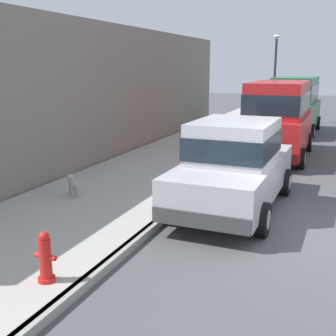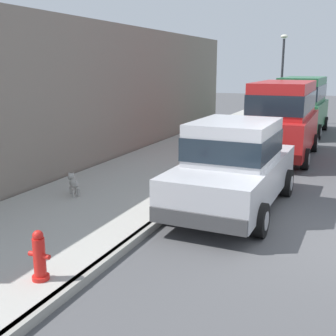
{
  "view_description": "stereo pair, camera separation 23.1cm",
  "coord_description": "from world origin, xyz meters",
  "px_view_note": "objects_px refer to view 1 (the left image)",
  "views": [
    {
      "loc": [
        -0.05,
        -7.86,
        3.04
      ],
      "look_at": [
        -3.51,
        0.67,
        0.85
      ],
      "focal_mm": 46.29,
      "sensor_mm": 36.0,
      "label": 1
    },
    {
      "loc": [
        0.16,
        -7.77,
        3.04
      ],
      "look_at": [
        -3.51,
        0.67,
        0.85
      ],
      "focal_mm": 46.29,
      "sensor_mm": 36.0,
      "label": 2
    }
  ],
  "objects_px": {
    "car_green_van": "(295,102)",
    "car_silver_sedan": "(234,164)",
    "dog_grey": "(73,183)",
    "street_lamp": "(275,68)",
    "car_red_van": "(278,116)",
    "fire_hydrant": "(45,258)"
  },
  "relations": [
    {
      "from": "car_green_van",
      "to": "car_silver_sedan",
      "type": "bearing_deg",
      "value": -89.86
    },
    {
      "from": "car_silver_sedan",
      "to": "car_green_van",
      "type": "bearing_deg",
      "value": 90.14
    },
    {
      "from": "dog_grey",
      "to": "street_lamp",
      "type": "height_order",
      "value": "street_lamp"
    },
    {
      "from": "car_silver_sedan",
      "to": "dog_grey",
      "type": "xyz_separation_m",
      "value": [
        -3.51,
        -0.9,
        -0.55
      ]
    },
    {
      "from": "car_silver_sedan",
      "to": "car_green_van",
      "type": "relative_size",
      "value": 0.94
    },
    {
      "from": "car_silver_sedan",
      "to": "car_red_van",
      "type": "height_order",
      "value": "car_red_van"
    },
    {
      "from": "car_green_van",
      "to": "fire_hydrant",
      "type": "xyz_separation_m",
      "value": [
        -1.49,
        -16.18,
        -0.92
      ]
    },
    {
      "from": "car_red_van",
      "to": "car_silver_sedan",
      "type": "bearing_deg",
      "value": -90.54
    },
    {
      "from": "dog_grey",
      "to": "street_lamp",
      "type": "xyz_separation_m",
      "value": [
        2.09,
        15.41,
        2.48
      ]
    },
    {
      "from": "car_silver_sedan",
      "to": "car_green_van",
      "type": "distance_m",
      "value": 11.72
    },
    {
      "from": "car_green_van",
      "to": "street_lamp",
      "type": "xyz_separation_m",
      "value": [
        -1.39,
        2.8,
        1.51
      ]
    },
    {
      "from": "car_silver_sedan",
      "to": "street_lamp",
      "type": "bearing_deg",
      "value": 95.6
    },
    {
      "from": "fire_hydrant",
      "to": "street_lamp",
      "type": "height_order",
      "value": "street_lamp"
    },
    {
      "from": "dog_grey",
      "to": "street_lamp",
      "type": "distance_m",
      "value": 15.75
    },
    {
      "from": "car_red_van",
      "to": "car_green_van",
      "type": "bearing_deg",
      "value": 90.82
    },
    {
      "from": "car_silver_sedan",
      "to": "fire_hydrant",
      "type": "relative_size",
      "value": 6.39
    },
    {
      "from": "car_red_van",
      "to": "fire_hydrant",
      "type": "relative_size",
      "value": 6.78
    },
    {
      "from": "car_green_van",
      "to": "street_lamp",
      "type": "height_order",
      "value": "street_lamp"
    },
    {
      "from": "car_silver_sedan",
      "to": "fire_hydrant",
      "type": "distance_m",
      "value": 4.74
    },
    {
      "from": "car_red_van",
      "to": "car_green_van",
      "type": "xyz_separation_m",
      "value": [
        -0.08,
        5.85,
        0.0
      ]
    },
    {
      "from": "car_red_van",
      "to": "fire_hydrant",
      "type": "xyz_separation_m",
      "value": [
        -1.58,
        -10.33,
        -0.92
      ]
    },
    {
      "from": "car_silver_sedan",
      "to": "car_red_van",
      "type": "relative_size",
      "value": 0.94
    }
  ]
}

